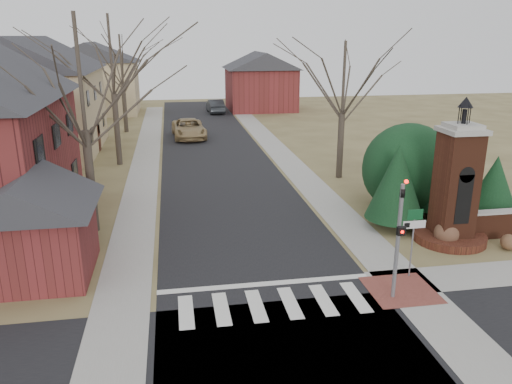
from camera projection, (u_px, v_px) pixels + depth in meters
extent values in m
plane|color=brown|center=(278.00, 317.00, 16.51)|extent=(120.00, 120.00, 0.00)
cube|color=black|center=(216.00, 160.00, 37.20)|extent=(8.00, 70.00, 0.01)
cube|color=black|center=(301.00, 375.00, 13.68)|extent=(120.00, 8.00, 0.01)
cube|color=silver|center=(273.00, 304.00, 17.26)|extent=(8.00, 2.20, 0.02)
cube|color=silver|center=(265.00, 284.00, 18.67)|extent=(8.00, 0.35, 0.02)
cube|color=gray|center=(284.00, 157.00, 38.03)|extent=(2.00, 60.00, 0.02)
cube|color=gray|center=(145.00, 163.00, 36.36)|extent=(2.00, 60.00, 0.02)
cube|color=brown|center=(401.00, 290.00, 18.21)|extent=(2.40, 2.40, 0.02)
cylinder|color=slate|center=(398.00, 243.00, 17.13)|extent=(0.14, 0.14, 4.20)
imported|color=black|center=(403.00, 188.00, 16.55)|extent=(0.15, 0.18, 0.90)
sphere|color=#FF0C05|center=(406.00, 182.00, 16.25)|extent=(0.14, 0.14, 0.14)
cube|color=black|center=(401.00, 231.00, 16.81)|extent=(0.28, 0.16, 0.30)
sphere|color=#FF0C05|center=(402.00, 232.00, 16.73)|extent=(0.11, 0.11, 0.11)
cylinder|color=slate|center=(412.00, 245.00, 18.90)|extent=(0.06, 0.06, 2.60)
cube|color=silver|center=(414.00, 225.00, 18.62)|extent=(0.90, 0.03, 0.30)
cube|color=black|center=(407.00, 225.00, 18.56)|extent=(0.22, 0.02, 0.18)
cube|color=#0F4822|center=(415.00, 215.00, 18.50)|extent=(0.60, 0.03, 0.40)
cylinder|color=#562919|center=(449.00, 237.00, 22.60)|extent=(3.20, 3.20, 0.36)
cube|color=#562919|center=(455.00, 188.00, 21.90)|extent=(1.50, 1.50, 5.00)
cube|color=black|center=(464.00, 199.00, 21.31)|extent=(0.70, 0.10, 2.20)
cube|color=gray|center=(462.00, 131.00, 21.14)|extent=(1.70, 1.70, 0.20)
cube|color=gray|center=(463.00, 126.00, 21.08)|extent=(1.30, 1.30, 0.20)
cylinder|color=black|center=(464.00, 116.00, 20.96)|extent=(0.20, 0.20, 0.60)
cone|color=black|center=(466.00, 102.00, 20.78)|extent=(0.64, 0.64, 0.45)
cube|color=tan|center=(36.00, 112.00, 38.78)|extent=(9.00, 12.00, 6.40)
cube|color=maroon|center=(35.00, 242.00, 18.96)|extent=(4.00, 4.00, 2.80)
cube|color=tan|center=(94.00, 88.00, 58.83)|extent=(10.00, 8.00, 6.00)
cube|color=tan|center=(62.00, 53.00, 55.68)|extent=(0.75, 0.75, 3.08)
cube|color=maroon|center=(261.00, 89.00, 62.18)|extent=(8.00, 8.00, 5.00)
cube|color=maroon|center=(244.00, 62.00, 59.30)|extent=(0.75, 0.75, 2.80)
cylinder|color=#473D33|center=(393.00, 222.00, 24.17)|extent=(0.20, 0.20, 0.50)
cone|color=black|center=(397.00, 182.00, 23.55)|extent=(2.80, 2.80, 3.60)
cylinder|color=#473D33|center=(443.00, 210.00, 25.83)|extent=(0.20, 0.20, 0.50)
cone|color=black|center=(448.00, 166.00, 25.12)|extent=(3.40, 3.40, 4.20)
cylinder|color=#473D33|center=(490.00, 215.00, 25.21)|extent=(0.20, 0.20, 0.50)
cone|color=black|center=(495.00, 183.00, 24.71)|extent=(2.40, 2.40, 2.80)
sphere|color=black|center=(408.00, 165.00, 26.16)|extent=(4.80, 4.80, 4.80)
cylinder|color=#473D33|center=(91.00, 182.00, 23.13)|extent=(0.40, 0.40, 4.83)
cylinder|color=#473D33|center=(117.00, 130.00, 35.32)|extent=(0.40, 0.40, 5.04)
cylinder|color=#473D33|center=(125.00, 109.00, 47.56)|extent=(0.40, 0.40, 4.41)
cylinder|color=#473D33|center=(340.00, 146.00, 32.13)|extent=(0.40, 0.40, 4.20)
imported|color=#A08657|center=(189.00, 129.00, 45.14)|extent=(3.12, 6.20, 1.68)
imported|color=#2D3033|center=(215.00, 106.00, 59.89)|extent=(1.96, 5.02, 1.63)
sphere|color=brown|center=(447.00, 233.00, 22.05)|extent=(1.08, 1.08, 1.08)
sphere|color=brown|center=(509.00, 242.00, 21.60)|extent=(0.69, 0.69, 0.69)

